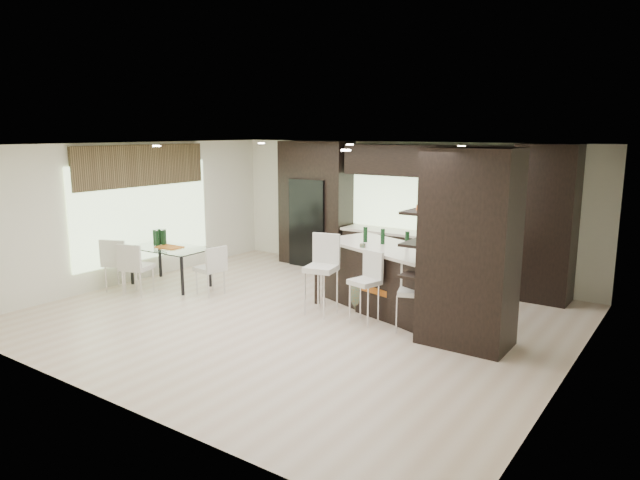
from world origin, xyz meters
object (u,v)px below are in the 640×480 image
Objects in this scene: bench at (395,304)px; chair_far at (121,266)px; dining_table at (170,267)px; chair_near at (138,271)px; stool_left at (321,283)px; floor_vase at (362,277)px; kitchen_island at (391,278)px; chair_end at (210,272)px; stool_right at (411,305)px; stool_mid at (364,295)px.

chair_far is at bearing -148.74° from bench.
dining_table is 1.74× the size of chair_near.
stool_left is 1.22m from bench.
floor_vase reaches higher than dining_table.
kitchen_island reaches higher than bench.
floor_vase is 4.53m from chair_far.
stool_left is 1.26× the size of chair_end.
dining_table is at bearing -145.25° from kitchen_island.
floor_vase reaches higher than chair_far.
stool_left is 3.96m from chair_far.
kitchen_island is 4.29m from dining_table.
chair_far is (-4.92, -1.44, 0.21)m from bench.
stool_right is (1.57, 0.04, -0.10)m from stool_left.
stool_right is (0.78, -0.84, -0.11)m from kitchen_island.
chair_near is at bearing -91.85° from dining_table.
stool_right is at bearing -78.39° from chair_end.
chair_far reaches higher than stool_right.
floor_vase is 1.27× the size of chair_near.
stool_right is 5.50m from chair_far.
stool_left reaches higher than bench.
chair_near is 0.48m from chair_far.
floor_vase is (-0.36, 0.53, 0.11)m from stool_mid.
stool_right reaches higher than bench.
kitchen_island is 4.98m from chair_far.
stool_right is at bearing -10.69° from chair_far.
chair_near is 1.06× the size of chair_end.
stool_left is 0.81× the size of bench.
stool_left reaches higher than chair_far.
floor_vase is at bearing 5.68° from chair_near.
chair_end is at bearing -161.62° from stool_mid.
stool_left is 3.49m from chair_near.
kitchen_island is 1.18m from stool_left.
stool_left reaches higher than chair_end.
stool_mid is 0.58m from bench.
floor_vase reaches higher than stool_left.
chair_end reaches higher than dining_table.
dining_table is 0.75m from chair_near.
stool_left is at bearing -7.16° from chair_far.
chair_far is 1.72m from chair_end.
floor_vase is (-1.14, 0.52, 0.13)m from stool_right.
stool_mid is 0.66m from floor_vase.
stool_left is 0.93× the size of floor_vase.
chair_near reaches higher than chair_end.
stool_right is at bearing 1.03° from dining_table.
chair_near is at bearing -20.17° from chair_far.
bench is 1.55× the size of chair_end.
kitchen_island is 1.67× the size of dining_table.
dining_table is at bearing -156.31° from bench.
stool_right is at bearing -10.00° from stool_left.
stool_mid is 0.70× the size of bench.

